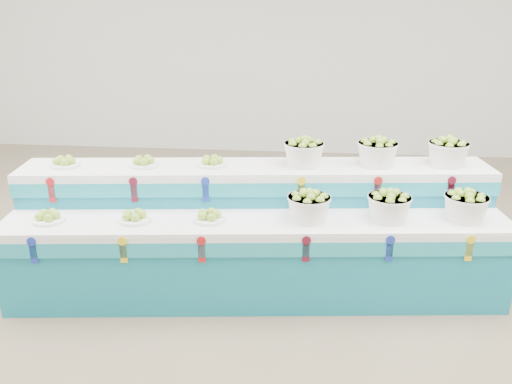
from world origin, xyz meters
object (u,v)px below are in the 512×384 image
(basket_lower_left, at_px, (309,206))
(plate_upper_mid, at_px, (143,161))
(basket_upper_right, at_px, (448,152))
(display_stand, at_px, (256,232))

(basket_lower_left, xyz_separation_m, plate_upper_mid, (-1.42, 0.35, 0.23))
(plate_upper_mid, distance_m, basket_upper_right, 2.62)
(plate_upper_mid, bearing_deg, basket_upper_right, 6.43)
(display_stand, xyz_separation_m, plate_upper_mid, (-0.99, 0.14, 0.56))
(basket_lower_left, distance_m, basket_upper_right, 1.37)
(display_stand, bearing_deg, basket_lower_left, -31.40)
(display_stand, xyz_separation_m, basket_lower_left, (0.44, -0.20, 0.33))
(plate_upper_mid, xyz_separation_m, basket_upper_right, (2.60, 0.29, 0.07))
(basket_lower_left, height_order, plate_upper_mid, plate_upper_mid)
(basket_upper_right, bearing_deg, plate_upper_mid, -173.57)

